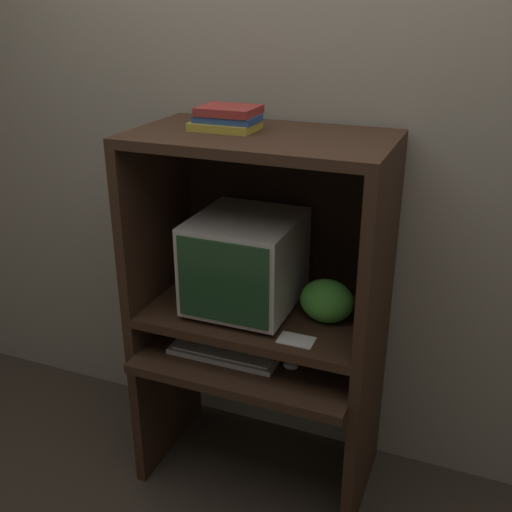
{
  "coord_description": "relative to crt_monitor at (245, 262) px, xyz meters",
  "views": [
    {
      "loc": [
        0.74,
        -1.64,
        1.88
      ],
      "look_at": [
        -0.02,
        0.26,
        1.0
      ],
      "focal_mm": 42.0,
      "sensor_mm": 36.0,
      "label": 1
    }
  ],
  "objects": [
    {
      "name": "ground_plane",
      "position": [
        0.06,
        -0.26,
        -0.97
      ],
      "size": [
        12.0,
        12.0,
        0.0
      ],
      "primitive_type": "plane",
      "color": "#3D3328"
    },
    {
      "name": "wall_back",
      "position": [
        0.06,
        0.32,
        0.33
      ],
      "size": [
        6.0,
        0.06,
        2.6
      ],
      "color": "gray",
      "rests_on": "ground_plane"
    },
    {
      "name": "desk_base",
      "position": [
        0.06,
        -0.04,
        -0.57
      ],
      "size": [
        0.92,
        0.6,
        0.63
      ],
      "color": "#382316",
      "rests_on": "ground_plane"
    },
    {
      "name": "desk_monitor_shelf",
      "position": [
        0.06,
        0.0,
        -0.22
      ],
      "size": [
        0.92,
        0.53,
        0.16
      ],
      "color": "#382316",
      "rests_on": "desk_base"
    },
    {
      "name": "hutch_upper",
      "position": [
        0.06,
        0.03,
        0.25
      ],
      "size": [
        0.92,
        0.53,
        0.68
      ],
      "color": "#382316",
      "rests_on": "desk_monitor_shelf"
    },
    {
      "name": "crt_monitor",
      "position": [
        0.0,
        0.0,
        0.0
      ],
      "size": [
        0.38,
        0.42,
        0.36
      ],
      "color": "beige",
      "rests_on": "desk_monitor_shelf"
    },
    {
      "name": "keyboard",
      "position": [
        -0.03,
        -0.13,
        -0.33
      ],
      "size": [
        0.43,
        0.15,
        0.03
      ],
      "color": "beige",
      "rests_on": "desk_base"
    },
    {
      "name": "mouse",
      "position": [
        0.23,
        -0.12,
        -0.33
      ],
      "size": [
        0.06,
        0.04,
        0.03
      ],
      "color": "#B7B7B7",
      "rests_on": "desk_base"
    },
    {
      "name": "snack_bag",
      "position": [
        0.32,
        0.0,
        -0.11
      ],
      "size": [
        0.2,
        0.15,
        0.16
      ],
      "color": "green",
      "rests_on": "desk_monitor_shelf"
    },
    {
      "name": "book_stack",
      "position": [
        -0.08,
        0.02,
        0.53
      ],
      "size": [
        0.23,
        0.18,
        0.08
      ],
      "color": "gold",
      "rests_on": "hutch_upper"
    },
    {
      "name": "paper_card",
      "position": [
        0.27,
        -0.17,
        -0.19
      ],
      "size": [
        0.13,
        0.08,
        0.0
      ],
      "color": "white",
      "rests_on": "desk_monitor_shelf"
    }
  ]
}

